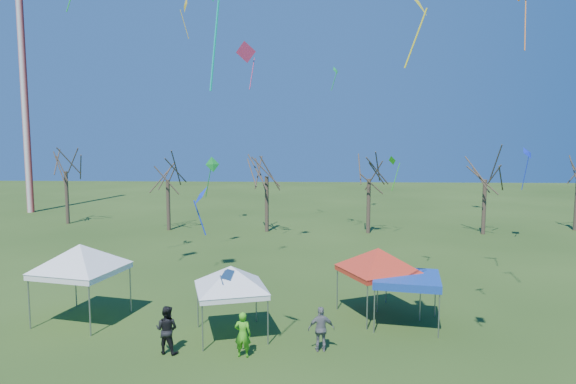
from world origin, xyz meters
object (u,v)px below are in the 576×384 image
at_px(tree_0, 65,152).
at_px(tent_white_mid, 231,271).
at_px(tent_blue, 407,279).
at_px(person_dark, 167,330).
at_px(tree_2, 267,156).
at_px(tree_3, 369,159).
at_px(radio_mast, 24,91).
at_px(tent_red, 378,253).
at_px(person_green, 243,334).
at_px(tree_1, 167,162).
at_px(tree_4, 486,160).
at_px(tent_white_west, 80,249).
at_px(person_grey, 321,329).

distance_m(tree_0, tent_white_mid, 31.96).
relative_size(tent_blue, person_dark, 1.76).
height_order(tree_2, tree_3, tree_2).
xyz_separation_m(radio_mast, tree_3, (34.03, -9.96, -6.42)).
height_order(tent_red, tent_blue, tent_red).
relative_size(tree_2, tent_blue, 2.59).
bearing_deg(person_green, tent_red, -134.27).
relative_size(tree_3, tent_red, 2.09).
xyz_separation_m(tree_0, tree_1, (10.08, -2.73, -0.70)).
xyz_separation_m(tree_4, tent_red, (-11.05, -19.40, -3.20)).
bearing_deg(tree_2, tent_red, -71.36).
xyz_separation_m(tent_white_mid, tent_blue, (7.25, 1.57, -0.72)).
bearing_deg(person_dark, tent_white_west, -23.42).
height_order(tree_2, person_dark, tree_2).
distance_m(tree_0, tree_3, 27.09).
relative_size(tree_2, tree_4, 1.04).
relative_size(tent_white_mid, person_green, 2.15).
relative_size(tree_3, tent_white_west, 1.83).
bearing_deg(tree_1, person_grey, -62.56).
distance_m(tree_3, tent_white_mid, 23.71).
bearing_deg(tree_0, person_grey, -49.87).
xyz_separation_m(radio_mast, tent_blue, (33.38, -30.48, -10.53)).
xyz_separation_m(tent_red, person_green, (-5.45, -4.60, -2.02)).
height_order(tree_3, tent_red, tree_3).
distance_m(tree_2, person_green, 25.01).
bearing_deg(tent_red, tree_2, 108.64).
distance_m(tent_blue, person_dark, 10.01).
distance_m(radio_mast, tent_red, 44.73).
bearing_deg(tent_white_west, tent_blue, 0.49).
xyz_separation_m(tent_red, person_grey, (-2.59, -3.98, -2.01)).
bearing_deg(person_dark, tree_2, -82.61).
xyz_separation_m(tree_1, tent_blue, (16.15, -21.13, -3.82)).
xyz_separation_m(tree_3, tent_red, (-1.73, -19.45, -3.22)).
bearing_deg(tent_white_mid, tree_2, 91.26).
bearing_deg(tent_white_west, tree_3, 54.60).
distance_m(radio_mast, tree_3, 36.04).
distance_m(tree_3, person_dark, 26.40).
height_order(person_green, person_dark, person_dark).
height_order(tree_2, tent_blue, tree_2).
xyz_separation_m(tree_2, tent_red, (6.67, -19.78, -3.43)).
xyz_separation_m(tree_3, tree_4, (9.32, -0.04, -0.02)).
xyz_separation_m(tree_1, person_dark, (6.76, -24.46, -4.89)).
height_order(tent_blue, person_grey, tent_blue).
relative_size(tree_2, tree_3, 1.03).
xyz_separation_m(tent_red, person_dark, (-8.31, -4.41, -1.96)).
relative_size(radio_mast, tent_red, 6.62).
distance_m(tent_white_west, tent_red, 13.01).
xyz_separation_m(tent_white_west, person_grey, (10.36, -2.78, -2.30)).
height_order(tent_white_mid, tent_red, tent_red).
bearing_deg(tree_1, tent_white_west, -84.29).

